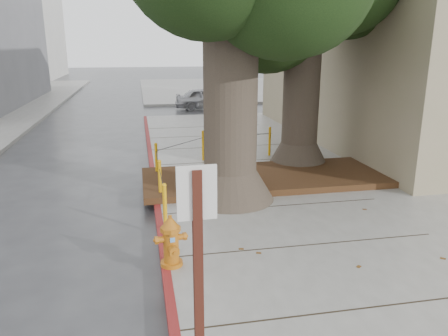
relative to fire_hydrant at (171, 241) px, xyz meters
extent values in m
plane|color=#28282B|center=(1.90, 0.27, -0.57)|extent=(140.00, 140.00, 0.00)
cube|color=slate|center=(7.90, 30.27, -0.50)|extent=(16.00, 20.00, 0.15)
cube|color=maroon|center=(-0.10, 2.77, -0.50)|extent=(0.14, 26.00, 0.16)
cube|color=black|center=(2.80, 4.17, -0.34)|extent=(6.40, 2.60, 0.16)
cube|color=silver|center=(17.90, 26.27, 3.93)|extent=(10.00, 10.00, 9.00)
cube|color=slate|center=(23.90, 32.27, 5.43)|extent=(12.00, 14.00, 12.00)
cone|color=#4C3F33|center=(1.60, 2.97, -0.07)|extent=(2.04, 2.04, 0.70)
cylinder|color=#4C3F33|center=(1.60, 2.97, 1.96)|extent=(1.20, 1.20, 4.22)
cone|color=#4C3F33|center=(4.20, 5.47, -0.07)|extent=(1.77, 1.77, 0.70)
cylinder|color=#4C3F33|center=(4.20, 5.47, 1.75)|extent=(1.04, 1.04, 3.84)
cylinder|color=orange|center=(0.00, 1.47, 0.03)|extent=(0.08, 0.08, 0.90)
sphere|color=orange|center=(0.00, 1.47, 0.48)|extent=(0.09, 0.09, 0.09)
cylinder|color=orange|center=(0.00, 3.27, 0.03)|extent=(0.08, 0.08, 0.90)
sphere|color=orange|center=(0.00, 3.27, 0.48)|extent=(0.09, 0.09, 0.09)
cylinder|color=orange|center=(0.00, 5.07, 0.03)|extent=(0.08, 0.08, 0.90)
sphere|color=orange|center=(0.00, 5.07, 0.48)|extent=(0.09, 0.09, 0.09)
cylinder|color=orange|center=(1.50, 6.57, 0.03)|extent=(0.08, 0.08, 0.90)
sphere|color=orange|center=(1.50, 6.57, 0.48)|extent=(0.09, 0.09, 0.09)
cylinder|color=orange|center=(3.70, 6.77, 0.03)|extent=(0.08, 0.08, 0.90)
sphere|color=orange|center=(3.70, 6.77, 0.48)|extent=(0.09, 0.09, 0.09)
cylinder|color=black|center=(0.00, 2.37, 0.30)|extent=(0.02, 1.80, 0.02)
cylinder|color=black|center=(0.00, 4.17, 0.30)|extent=(0.02, 1.80, 0.02)
cylinder|color=black|center=(0.75, 5.82, 0.30)|extent=(1.51, 1.51, 0.02)
cylinder|color=black|center=(2.60, 6.67, 0.30)|extent=(2.20, 0.22, 0.02)
cylinder|color=#BB6513|center=(0.00, 0.01, -0.39)|extent=(0.41, 0.41, 0.07)
cylinder|color=#BB6513|center=(0.00, 0.01, -0.08)|extent=(0.28, 0.28, 0.57)
cylinder|color=#BB6513|center=(0.00, 0.01, 0.21)|extent=(0.37, 0.37, 0.08)
cone|color=#BB6513|center=(0.00, 0.01, 0.32)|extent=(0.35, 0.35, 0.16)
cylinder|color=#BB6513|center=(0.00, 0.01, 0.42)|extent=(0.07, 0.07, 0.06)
cylinder|color=#BB6513|center=(-0.15, -0.02, 0.05)|extent=(0.17, 0.12, 0.10)
cylinder|color=#BB6513|center=(0.14, 0.03, 0.05)|extent=(0.17, 0.12, 0.10)
cylinder|color=#BB6513|center=(0.02, -0.13, -0.08)|extent=(0.17, 0.18, 0.15)
cube|color=#5999D8|center=(0.02, -0.12, 0.07)|extent=(0.08, 0.02, 0.08)
cube|color=silver|center=(-0.05, -3.77, 2.11)|extent=(0.27, 0.03, 0.38)
imported|color=#98989D|center=(3.50, 18.62, 0.05)|extent=(3.72, 1.66, 1.24)
imported|color=maroon|center=(11.94, 20.18, 0.08)|extent=(4.08, 1.76, 1.31)
camera|label=1|loc=(-0.40, -6.48, 3.05)|focal=35.00mm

